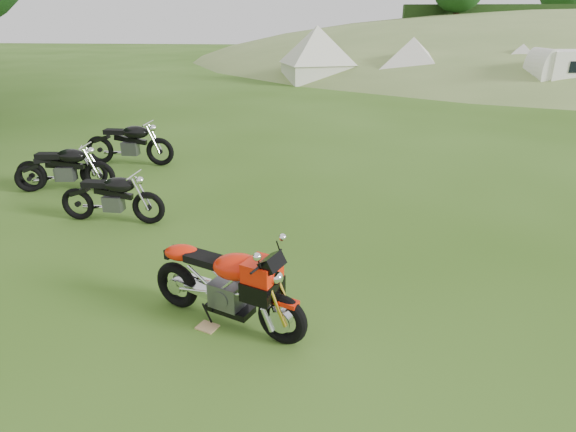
# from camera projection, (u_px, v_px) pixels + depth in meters

# --- Properties ---
(ground) EXTENTS (120.00, 120.00, 0.00)m
(ground) POSITION_uv_depth(u_px,v_px,m) (288.00, 280.00, 6.55)
(ground) COLOR #2B5011
(ground) RESTS_ON ground
(sport_motorcycle) EXTENTS (2.00, 1.23, 1.18)m
(sport_motorcycle) POSITION_uv_depth(u_px,v_px,m) (225.00, 279.00, 5.41)
(sport_motorcycle) COLOR red
(sport_motorcycle) RESTS_ON ground
(plywood_board) EXTENTS (0.28, 0.26, 0.02)m
(plywood_board) POSITION_uv_depth(u_px,v_px,m) (207.00, 327.00, 5.54)
(plywood_board) COLOR tan
(plywood_board) RESTS_ON ground
(vintage_moto_a) EXTENTS (1.83, 0.49, 0.95)m
(vintage_moto_a) POSITION_uv_depth(u_px,v_px,m) (111.00, 196.00, 8.23)
(vintage_moto_a) COLOR black
(vintage_moto_a) RESTS_ON ground
(vintage_moto_b) EXTENTS (1.99, 0.61, 1.03)m
(vintage_moto_b) POSITION_uv_depth(u_px,v_px,m) (64.00, 167.00, 9.72)
(vintage_moto_b) COLOR black
(vintage_moto_b) RESTS_ON ground
(vintage_moto_c) EXTENTS (1.75, 1.00, 0.91)m
(vintage_moto_c) POSITION_uv_depth(u_px,v_px,m) (61.00, 168.00, 9.82)
(vintage_moto_c) COLOR black
(vintage_moto_c) RESTS_ON ground
(vintage_moto_d) EXTENTS (2.11, 0.52, 1.11)m
(vintage_moto_d) POSITION_uv_depth(u_px,v_px,m) (129.00, 142.00, 11.46)
(vintage_moto_d) COLOR black
(vintage_moto_d) RESTS_ON ground
(tent_left) EXTENTS (4.12, 4.12, 2.80)m
(tent_left) POSITION_uv_depth(u_px,v_px,m) (317.00, 55.00, 25.92)
(tent_left) COLOR silver
(tent_left) RESTS_ON ground
(tent_mid) EXTENTS (3.33, 3.33, 2.47)m
(tent_mid) POSITION_uv_depth(u_px,v_px,m) (412.00, 60.00, 24.95)
(tent_mid) COLOR silver
(tent_mid) RESTS_ON ground
(tent_right) EXTENTS (3.34, 3.34, 2.30)m
(tent_right) POSITION_uv_depth(u_px,v_px,m) (520.00, 65.00, 23.55)
(tent_right) COLOR silver
(tent_right) RESTS_ON ground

